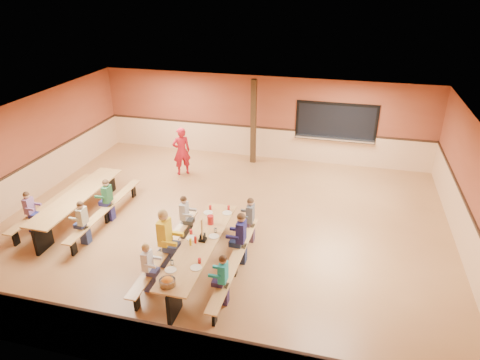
# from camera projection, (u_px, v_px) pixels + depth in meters

# --- Properties ---
(ground) EXTENTS (12.00, 12.00, 0.00)m
(ground) POSITION_uv_depth(u_px,v_px,m) (224.00, 224.00, 11.69)
(ground) COLOR #936038
(ground) RESTS_ON ground
(room_envelope) EXTENTS (12.04, 10.04, 3.02)m
(room_envelope) POSITION_uv_depth(u_px,v_px,m) (224.00, 202.00, 11.39)
(room_envelope) COLOR brown
(room_envelope) RESTS_ON ground
(kitchen_pass_through) EXTENTS (2.78, 0.28, 1.38)m
(kitchen_pass_through) POSITION_uv_depth(u_px,v_px,m) (336.00, 124.00, 14.78)
(kitchen_pass_through) COLOR black
(kitchen_pass_through) RESTS_ON ground
(structural_post) EXTENTS (0.18, 0.18, 3.00)m
(structural_post) POSITION_uv_depth(u_px,v_px,m) (253.00, 122.00, 14.92)
(structural_post) COLOR #301F10
(structural_post) RESTS_ON ground
(cafeteria_table_main) EXTENTS (1.91, 3.70, 0.74)m
(cafeteria_table_main) POSITION_uv_depth(u_px,v_px,m) (200.00, 250.00, 9.66)
(cafeteria_table_main) COLOR tan
(cafeteria_table_main) RESTS_ON ground
(cafeteria_table_second) EXTENTS (1.91, 3.70, 0.74)m
(cafeteria_table_second) POSITION_uv_depth(u_px,v_px,m) (79.00, 202.00, 11.73)
(cafeteria_table_second) COLOR tan
(cafeteria_table_second) RESTS_ON ground
(seated_child_white_left) EXTENTS (0.34, 0.28, 1.16)m
(seated_child_white_left) POSITION_uv_depth(u_px,v_px,m) (148.00, 268.00, 8.99)
(seated_child_white_left) COLOR white
(seated_child_white_left) RESTS_ON ground
(seated_adult_yellow) EXTENTS (0.48, 0.40, 1.44)m
(seated_adult_yellow) POSITION_uv_depth(u_px,v_px,m) (165.00, 239.00, 9.73)
(seated_adult_yellow) COLOR yellow
(seated_adult_yellow) RESTS_ON ground
(seated_child_grey_left) EXTENTS (0.35, 0.29, 1.17)m
(seated_child_grey_left) POSITION_uv_depth(u_px,v_px,m) (185.00, 218.00, 10.84)
(seated_child_grey_left) COLOR #AFAFAF
(seated_child_grey_left) RESTS_ON ground
(seated_child_teal_right) EXTENTS (0.34, 0.28, 1.15)m
(seated_child_teal_right) POSITION_uv_depth(u_px,v_px,m) (223.00, 280.00, 8.63)
(seated_child_teal_right) COLOR teal
(seated_child_teal_right) RESTS_ON ground
(seated_child_navy_right) EXTENTS (0.41, 0.33, 1.29)m
(seated_child_navy_right) POSITION_uv_depth(u_px,v_px,m) (241.00, 238.00, 9.88)
(seated_child_navy_right) COLOR #1B1850
(seated_child_navy_right) RESTS_ON ground
(seated_child_char_right) EXTENTS (0.37, 0.30, 1.20)m
(seated_child_char_right) POSITION_uv_depth(u_px,v_px,m) (250.00, 220.00, 10.70)
(seated_child_char_right) COLOR #4D5056
(seated_child_char_right) RESTS_ON ground
(seated_child_purple_sec) EXTENTS (0.34, 0.28, 1.15)m
(seated_child_purple_sec) POSITION_uv_depth(u_px,v_px,m) (30.00, 212.00, 11.11)
(seated_child_purple_sec) COLOR #7E5484
(seated_child_purple_sec) RESTS_ON ground
(seated_child_green_sec) EXTENTS (0.37, 0.30, 1.20)m
(seated_child_green_sec) POSITION_uv_depth(u_px,v_px,m) (108.00, 200.00, 11.65)
(seated_child_green_sec) COLOR #27643B
(seated_child_green_sec) RESTS_ON ground
(seated_child_tan_sec) EXTENTS (0.35, 0.29, 1.17)m
(seated_child_tan_sec) POSITION_uv_depth(u_px,v_px,m) (83.00, 223.00, 10.62)
(seated_child_tan_sec) COLOR #BBB898
(seated_child_tan_sec) RESTS_ON ground
(standing_woman) EXTENTS (0.72, 0.68, 1.65)m
(standing_woman) POSITION_uv_depth(u_px,v_px,m) (182.00, 151.00, 14.28)
(standing_woman) COLOR #A9131E
(standing_woman) RESTS_ON ground
(punch_pitcher) EXTENTS (0.16, 0.16, 0.22)m
(punch_pitcher) POSITION_uv_depth(u_px,v_px,m) (210.00, 220.00, 10.24)
(punch_pitcher) COLOR #AF1817
(punch_pitcher) RESTS_ON cafeteria_table_main
(chip_bowl) EXTENTS (0.32, 0.32, 0.15)m
(chip_bowl) POSITION_uv_depth(u_px,v_px,m) (167.00, 282.00, 8.22)
(chip_bowl) COLOR orange
(chip_bowl) RESTS_ON cafeteria_table_main
(napkin_dispenser) EXTENTS (0.10, 0.14, 0.13)m
(napkin_dispenser) POSITION_uv_depth(u_px,v_px,m) (203.00, 236.00, 9.66)
(napkin_dispenser) COLOR black
(napkin_dispenser) RESTS_ON cafeteria_table_main
(condiment_mustard) EXTENTS (0.06, 0.06, 0.17)m
(condiment_mustard) POSITION_uv_depth(u_px,v_px,m) (191.00, 242.00, 9.43)
(condiment_mustard) COLOR yellow
(condiment_mustard) RESTS_ON cafeteria_table_main
(condiment_ketchup) EXTENTS (0.06, 0.06, 0.17)m
(condiment_ketchup) POSITION_uv_depth(u_px,v_px,m) (195.00, 240.00, 9.51)
(condiment_ketchup) COLOR #B2140F
(condiment_ketchup) RESTS_ON cafeteria_table_main
(table_paddle) EXTENTS (0.16, 0.16, 0.56)m
(table_paddle) POSITION_uv_depth(u_px,v_px,m) (203.00, 236.00, 9.57)
(table_paddle) COLOR black
(table_paddle) RESTS_ON cafeteria_table_main
(place_settings) EXTENTS (0.65, 3.30, 0.11)m
(place_settings) POSITION_uv_depth(u_px,v_px,m) (200.00, 240.00, 9.54)
(place_settings) COLOR beige
(place_settings) RESTS_ON cafeteria_table_main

